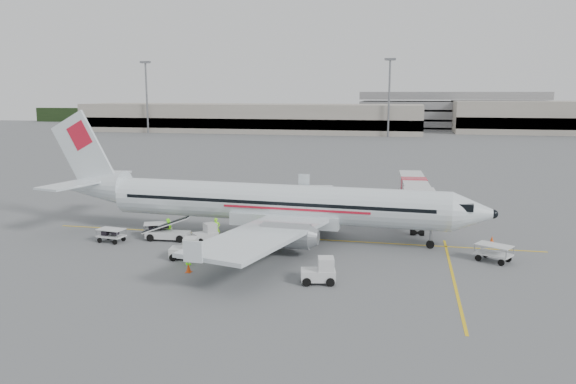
# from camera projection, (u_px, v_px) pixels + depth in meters

# --- Properties ---
(ground) EXTENTS (360.00, 360.00, 0.00)m
(ground) POSITION_uv_depth(u_px,v_px,m) (283.00, 238.00, 50.01)
(ground) COLOR #56595B
(stripe_lead) EXTENTS (44.00, 0.20, 0.01)m
(stripe_lead) POSITION_uv_depth(u_px,v_px,m) (283.00, 238.00, 50.01)
(stripe_lead) COLOR yellow
(stripe_lead) RESTS_ON ground
(stripe_cross) EXTENTS (0.20, 20.00, 0.01)m
(stripe_cross) POSITION_uv_depth(u_px,v_px,m) (453.00, 277.00, 39.44)
(stripe_cross) COLOR yellow
(stripe_cross) RESTS_ON ground
(terminal_west) EXTENTS (110.00, 22.00, 9.00)m
(terminal_west) POSITION_uv_depth(u_px,v_px,m) (250.00, 118.00, 182.59)
(terminal_west) COLOR gray
(terminal_west) RESTS_ON ground
(parking_garage) EXTENTS (62.00, 24.00, 14.00)m
(parking_garage) POSITION_uv_depth(u_px,v_px,m) (450.00, 109.00, 197.74)
(parking_garage) COLOR slate
(parking_garage) RESTS_ON ground
(treeline) EXTENTS (300.00, 3.00, 6.00)m
(treeline) POSITION_uv_depth(u_px,v_px,m) (380.00, 118.00, 218.00)
(treeline) COLOR black
(treeline) RESTS_ON ground
(mast_west) EXTENTS (3.20, 1.20, 22.00)m
(mast_west) POSITION_uv_depth(u_px,v_px,m) (147.00, 98.00, 176.03)
(mast_west) COLOR slate
(mast_west) RESTS_ON ground
(mast_center) EXTENTS (3.20, 1.20, 22.00)m
(mast_center) POSITION_uv_depth(u_px,v_px,m) (389.00, 98.00, 160.69)
(mast_center) COLOR slate
(mast_center) RESTS_ON ground
(aircraft) EXTENTS (41.01, 32.94, 10.87)m
(aircraft) POSITION_uv_depth(u_px,v_px,m) (276.00, 178.00, 49.04)
(aircraft) COLOR silver
(aircraft) RESTS_ON ground
(jet_bridge) EXTENTS (4.12, 16.70, 4.34)m
(jet_bridge) POSITION_uv_depth(u_px,v_px,m) (413.00, 200.00, 56.27)
(jet_bridge) COLOR silver
(jet_bridge) RESTS_ON ground
(belt_loader) EXTENTS (5.03, 2.11, 2.68)m
(belt_loader) POSITION_uv_depth(u_px,v_px,m) (168.00, 225.00, 49.07)
(belt_loader) COLOR silver
(belt_loader) RESTS_ON ground
(tug_fore) EXTENTS (2.54, 1.77, 1.80)m
(tug_fore) POSITION_uv_depth(u_px,v_px,m) (318.00, 270.00, 37.98)
(tug_fore) COLOR silver
(tug_fore) RESTS_ON ground
(tug_mid) EXTENTS (2.37, 1.56, 1.71)m
(tug_mid) POSITION_uv_depth(u_px,v_px,m) (184.00, 248.00, 43.53)
(tug_mid) COLOR silver
(tug_mid) RESTS_ON ground
(tug_aft) EXTENTS (2.30, 2.25, 1.58)m
(tug_aft) POSITION_uv_depth(u_px,v_px,m) (205.00, 233.00, 48.54)
(tug_aft) COLOR silver
(tug_aft) RESTS_ON ground
(cart_loaded_a) EXTENTS (2.85, 2.33, 1.29)m
(cart_loaded_a) POSITION_uv_depth(u_px,v_px,m) (158.00, 230.00, 50.21)
(cart_loaded_a) COLOR silver
(cart_loaded_a) RESTS_ON ground
(cart_loaded_b) EXTENTS (2.45, 1.66, 1.19)m
(cart_loaded_b) POSITION_uv_depth(u_px,v_px,m) (111.00, 235.00, 48.48)
(cart_loaded_b) COLOR silver
(cart_loaded_b) RESTS_ON ground
(cart_empty_a) EXTENTS (2.45, 2.07, 1.10)m
(cart_empty_a) POSITION_uv_depth(u_px,v_px,m) (254.00, 246.00, 45.28)
(cart_empty_a) COLOR silver
(cart_empty_a) RESTS_ON ground
(cart_empty_b) EXTENTS (2.99, 2.62, 1.34)m
(cart_empty_b) POSITION_uv_depth(u_px,v_px,m) (494.00, 253.00, 42.87)
(cart_empty_b) COLOR silver
(cart_empty_b) RESTS_ON ground
(cone_nose) EXTENTS (0.40, 0.40, 0.65)m
(cone_nose) POSITION_uv_depth(u_px,v_px,m) (492.00, 239.00, 48.23)
(cone_nose) COLOR #E14810
(cone_nose) RESTS_ON ground
(cone_port) EXTENTS (0.33, 0.33, 0.55)m
(cone_port) POSITION_uv_depth(u_px,v_px,m) (369.00, 211.00, 60.20)
(cone_port) COLOR #E14810
(cone_port) RESTS_ON ground
(cone_stbd) EXTENTS (0.41, 0.41, 0.67)m
(cone_stbd) POSITION_uv_depth(u_px,v_px,m) (189.00, 268.00, 40.37)
(cone_stbd) COLOR #E14810
(cone_stbd) RESTS_ON ground
(crew_a) EXTENTS (0.80, 0.70, 1.85)m
(crew_a) POSITION_uv_depth(u_px,v_px,m) (216.00, 228.00, 49.58)
(crew_a) COLOR #8AF81D
(crew_a) RESTS_ON ground
(crew_b) EXTENTS (0.97, 0.90, 1.59)m
(crew_b) POSITION_uv_depth(u_px,v_px,m) (168.00, 227.00, 50.53)
(crew_b) COLOR #8AF81D
(crew_b) RESTS_ON ground
(crew_c) EXTENTS (1.03, 1.39, 1.92)m
(crew_c) POSITION_uv_depth(u_px,v_px,m) (229.00, 243.00, 44.73)
(crew_c) COLOR #8AF81D
(crew_c) RESTS_ON ground
(crew_d) EXTENTS (0.96, 0.43, 1.61)m
(crew_d) POSITION_uv_depth(u_px,v_px,m) (188.00, 255.00, 41.99)
(crew_d) COLOR #8AF81D
(crew_d) RESTS_ON ground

